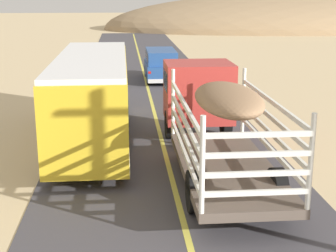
% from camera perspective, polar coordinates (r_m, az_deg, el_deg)
% --- Properties ---
extents(livestock_truck, '(2.53, 9.70, 3.02)m').
position_cam_1_polar(livestock_truck, '(17.05, 4.53, 2.39)').
color(livestock_truck, '#B2332D').
rests_on(livestock_truck, road_surface).
extents(bus, '(2.54, 10.00, 3.21)m').
position_cam_1_polar(bus, '(18.81, -8.49, 3.35)').
color(bus, gold).
rests_on(bus, road_surface).
extents(car_far, '(1.90, 4.62, 1.93)m').
position_cam_1_polar(car_far, '(31.64, -0.80, 7.09)').
color(car_far, '#264C8C').
rests_on(car_far, road_surface).
extents(distant_hill, '(58.10, 25.85, 10.29)m').
position_cam_1_polar(distant_hill, '(78.29, 14.86, 10.66)').
color(distant_hill, '#997C5A').
rests_on(distant_hill, ground).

